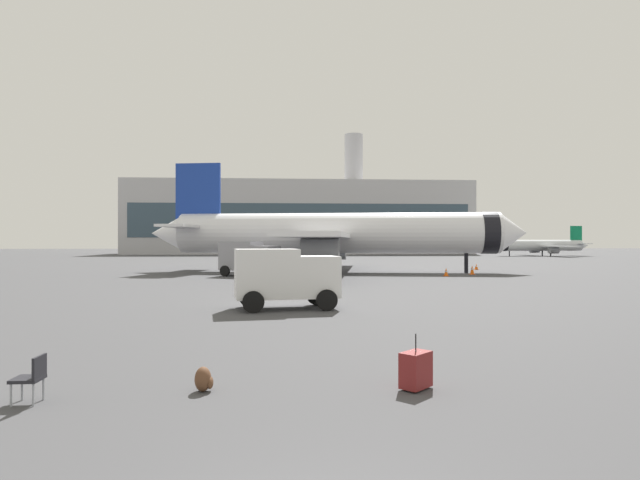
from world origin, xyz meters
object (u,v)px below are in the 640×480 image
(airplane_taxiing, at_px, (542,245))
(cargo_van, at_px, (285,275))
(safety_cone_outer, at_px, (472,270))
(airplane_at_gate, at_px, (334,233))
(safety_cone_far, at_px, (446,272))
(service_truck, at_px, (249,257))
(rolling_suitcase, at_px, (416,370))
(safety_cone_mid, at_px, (476,267))
(gate_chair, at_px, (32,376))
(traveller_backpack, at_px, (204,380))
(safety_cone_near, at_px, (251,269))

(airplane_taxiing, bearing_deg, cargo_van, -123.18)
(airplane_taxiing, distance_m, safety_cone_outer, 64.16)
(airplane_at_gate, xyz_separation_m, airplane_taxiing, (45.63, 50.19, -1.59))
(safety_cone_outer, bearing_deg, safety_cone_far, -145.44)
(airplane_at_gate, bearing_deg, safety_cone_outer, -20.06)
(service_truck, xyz_separation_m, safety_cone_outer, (19.46, 0.94, -1.20))
(cargo_van, bearing_deg, airplane_taxiing, 56.82)
(airplane_taxiing, relative_size, safety_cone_outer, 24.65)
(airplane_taxiing, relative_size, cargo_van, 4.36)
(airplane_taxiing, relative_size, rolling_suitcase, 18.40)
(airplane_taxiing, xyz_separation_m, safety_cone_outer, (-33.83, -54.50, -1.66))
(cargo_van, height_order, rolling_suitcase, cargo_van)
(service_truck, height_order, safety_cone_outer, service_truck)
(safety_cone_mid, xyz_separation_m, rolling_suitcase, (-17.08, -42.48, 0.09))
(airplane_taxiing, bearing_deg, rolling_suitcase, -118.08)
(gate_chair, bearing_deg, cargo_van, 70.51)
(safety_cone_mid, bearing_deg, cargo_van, -123.27)
(safety_cone_outer, relative_size, traveller_backpack, 1.71)
(safety_cone_mid, bearing_deg, rolling_suitcase, -111.90)
(safety_cone_near, relative_size, safety_cone_outer, 0.89)
(airplane_taxiing, xyz_separation_m, gate_chair, (-54.88, -89.88, -1.57))
(safety_cone_near, bearing_deg, airplane_at_gate, 11.78)
(airplane_taxiing, distance_m, safety_cone_near, 74.39)
(safety_cone_near, relative_size, safety_cone_mid, 1.19)
(airplane_taxiing, relative_size, service_truck, 3.85)
(airplane_at_gate, distance_m, gate_chair, 40.88)
(service_truck, bearing_deg, traveller_backpack, -87.64)
(airplane_at_gate, distance_m, traveller_backpack, 39.78)
(airplane_taxiing, xyz_separation_m, cargo_van, (-50.29, -76.91, -0.62))
(cargo_van, bearing_deg, rolling_suitcase, -78.46)
(rolling_suitcase, bearing_deg, safety_cone_far, 71.65)
(airplane_at_gate, bearing_deg, rolling_suitcase, -93.05)
(service_truck, xyz_separation_m, rolling_suitcase, (5.57, -34.03, -1.22))
(service_truck, distance_m, cargo_van, 21.68)
(airplane_at_gate, xyz_separation_m, traveller_backpack, (-6.26, -39.14, -3.42))
(safety_cone_far, bearing_deg, airplane_at_gate, 144.23)
(safety_cone_far, relative_size, gate_chair, 0.80)
(cargo_van, relative_size, safety_cone_near, 6.32)
(airplane_at_gate, xyz_separation_m, safety_cone_far, (8.82, -6.36, -3.32))
(safety_cone_mid, distance_m, safety_cone_outer, 8.16)
(airplane_at_gate, xyz_separation_m, cargo_van, (-4.66, -26.72, -2.21))
(safety_cone_mid, bearing_deg, safety_cone_outer, -112.95)
(service_truck, height_order, safety_cone_near, service_truck)
(airplane_at_gate, bearing_deg, traveller_backpack, -99.09)
(safety_cone_mid, height_order, traveller_backpack, safety_cone_mid)
(safety_cone_mid, relative_size, gate_chair, 0.72)
(airplane_at_gate, distance_m, safety_cone_mid, 15.68)
(traveller_backpack, bearing_deg, safety_cone_far, 65.29)
(airplane_at_gate, xyz_separation_m, safety_cone_mid, (14.98, 3.21, -3.35))
(airplane_taxiing, distance_m, traveller_backpack, 103.32)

